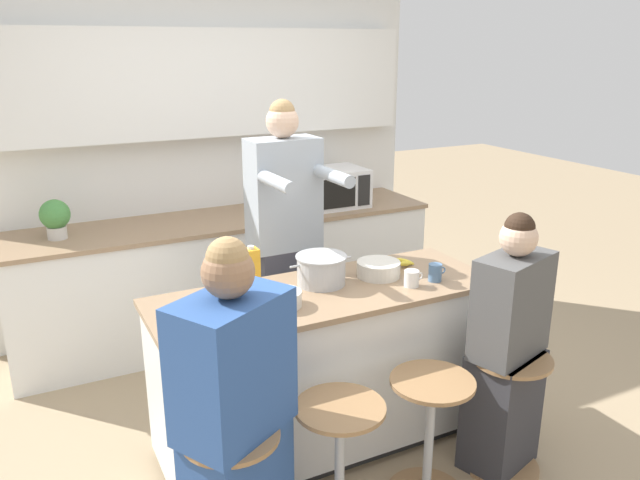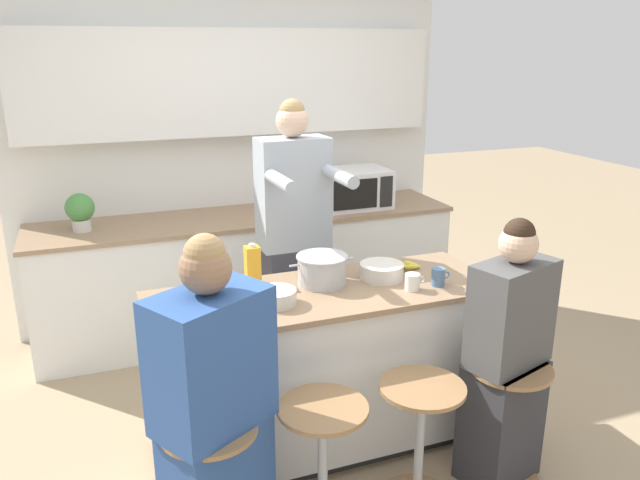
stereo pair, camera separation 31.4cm
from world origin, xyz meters
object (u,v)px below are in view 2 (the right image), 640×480
at_px(bar_stool_center_left, 323,461).
at_px(person_cooking, 294,254).
at_px(bar_stool_center_right, 420,438).
at_px(microwave, 351,188).
at_px(person_seated_near, 506,367).
at_px(kitchen_island, 324,368).
at_px(person_wrapped_blanket, 214,414).
at_px(juice_carton, 252,265).
at_px(bar_stool_rightmost, 506,417).
at_px(potted_plant, 80,210).
at_px(coffee_cup_near, 438,277).
at_px(coffee_cup_far, 413,282).
at_px(fruit_bowl, 382,271).
at_px(banana_bunch, 409,266).
at_px(cooking_pot, 322,270).

distance_m(bar_stool_center_left, person_cooking, 1.35).
xyz_separation_m(bar_stool_center_right, microwave, (0.57, 2.12, 0.68)).
xyz_separation_m(bar_stool_center_right, person_seated_near, (0.48, 0.04, 0.25)).
relative_size(kitchen_island, person_wrapped_blanket, 1.25).
bearing_deg(juice_carton, person_cooking, 47.22).
height_order(bar_stool_rightmost, potted_plant, potted_plant).
xyz_separation_m(kitchen_island, person_wrapped_blanket, (-0.69, -0.56, 0.22)).
height_order(bar_stool_center_left, coffee_cup_near, coffee_cup_near).
relative_size(kitchen_island, coffee_cup_far, 16.42).
bearing_deg(fruit_bowl, bar_stool_center_left, -131.91).
height_order(fruit_bowl, juice_carton, juice_carton).
xyz_separation_m(person_seated_near, microwave, (0.09, 2.08, 0.43)).
bearing_deg(juice_carton, banana_bunch, -6.35).
relative_size(bar_stool_center_right, person_seated_near, 0.47).
bearing_deg(kitchen_island, banana_bunch, 12.86).
height_order(kitchen_island, fruit_bowl, fruit_bowl).
bearing_deg(bar_stool_center_right, coffee_cup_far, 67.97).
bearing_deg(bar_stool_rightmost, person_seated_near, 88.11).
height_order(kitchen_island, coffee_cup_near, coffee_cup_near).
relative_size(bar_stool_center_left, fruit_bowl, 2.69).
bearing_deg(person_cooking, bar_stool_center_right, -81.81).
height_order(fruit_bowl, coffee_cup_far, coffee_cup_far).
bearing_deg(potted_plant, coffee_cup_near, -44.86).
bearing_deg(coffee_cup_near, bar_stool_center_right, -126.28).
relative_size(fruit_bowl, coffee_cup_near, 2.28).
height_order(coffee_cup_near, banana_bunch, coffee_cup_near).
bearing_deg(cooking_pot, bar_stool_rightmost, -44.80).
distance_m(bar_stool_rightmost, fruit_bowl, 0.95).
distance_m(bar_stool_rightmost, coffee_cup_near, 0.76).
bearing_deg(bar_stool_center_right, potted_plant, 122.43).
bearing_deg(microwave, kitchen_island, -117.92).
distance_m(bar_stool_center_left, bar_stool_center_right, 0.48).
height_order(cooking_pot, fruit_bowl, cooking_pot).
xyz_separation_m(kitchen_island, coffee_cup_near, (0.58, -0.14, 0.49)).
distance_m(kitchen_island, person_wrapped_blanket, 0.92).
bearing_deg(potted_plant, bar_stool_center_left, -67.49).
xyz_separation_m(kitchen_island, banana_bunch, (0.55, 0.13, 0.46)).
relative_size(kitchen_island, bar_stool_rightmost, 2.84).
distance_m(person_seated_near, coffee_cup_far, 0.61).
height_order(bar_stool_center_right, person_wrapped_blanket, person_wrapped_blanket).
relative_size(person_cooking, person_seated_near, 1.33).
xyz_separation_m(bar_stool_rightmost, cooking_pot, (-0.70, 0.69, 0.62)).
xyz_separation_m(coffee_cup_near, microwave, (0.23, 1.66, 0.10)).
bearing_deg(fruit_bowl, person_cooking, 118.89).
bearing_deg(person_seated_near, coffee_cup_far, 108.14).
relative_size(kitchen_island, person_cooking, 0.99).
distance_m(bar_stool_center_right, fruit_bowl, 0.88).
distance_m(fruit_bowl, juice_carton, 0.68).
height_order(bar_stool_rightmost, coffee_cup_near, coffee_cup_near).
bearing_deg(coffee_cup_near, banana_bunch, 95.66).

